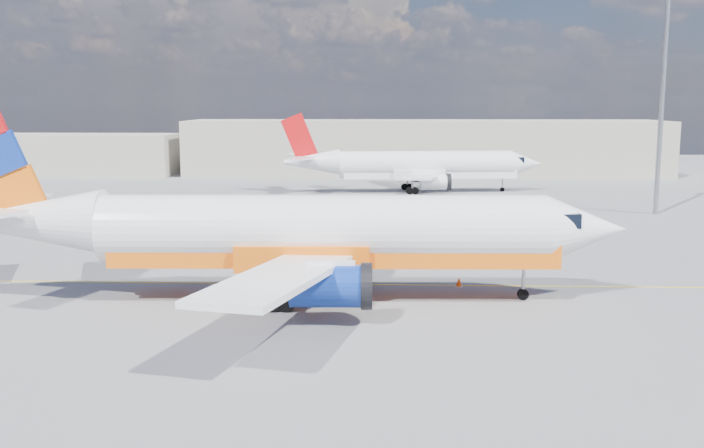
{
  "coord_description": "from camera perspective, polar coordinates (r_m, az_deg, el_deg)",
  "views": [
    {
      "loc": [
        -1.1,
        -42.54,
        10.8
      ],
      "look_at": [
        -2.95,
        3.95,
        3.5
      ],
      "focal_mm": 40.0,
      "sensor_mm": 36.0,
      "label": 1
    }
  ],
  "objects": [
    {
      "name": "ground",
      "position": [
        43.91,
        3.65,
        -5.34
      ],
      "size": [
        240.0,
        240.0,
        0.0
      ],
      "primitive_type": "plane",
      "color": "slate",
      "rests_on": "ground"
    },
    {
      "name": "traffic_cone",
      "position": [
        46.61,
        7.78,
        -4.21
      ],
      "size": [
        0.41,
        0.41,
        0.57
      ],
      "color": "white",
      "rests_on": "ground"
    },
    {
      "name": "taxi_line",
      "position": [
        46.82,
        3.57,
        -4.43
      ],
      "size": [
        70.0,
        0.15,
        0.01
      ],
      "primitive_type": "cube",
      "color": "yellow",
      "rests_on": "ground"
    },
    {
      "name": "floodlight_mast",
      "position": [
        80.57,
        21.71,
        9.9
      ],
      "size": [
        1.59,
        1.59,
        21.77
      ],
      "color": "gray",
      "rests_on": "ground"
    },
    {
      "name": "terminal_annex",
      "position": [
        122.92,
        -18.72,
        4.81
      ],
      "size": [
        26.0,
        10.0,
        6.0
      ],
      "primitive_type": "cube",
      "color": "#AAA393",
      "rests_on": "ground"
    },
    {
      "name": "main_jet",
      "position": [
        42.75,
        -3.61,
        -0.67
      ],
      "size": [
        36.56,
        28.92,
        11.08
      ],
      "rotation": [
        0.0,
        0.0,
        0.03
      ],
      "color": "white",
      "rests_on": "ground"
    },
    {
      "name": "second_jet",
      "position": [
        94.1,
        4.78,
        4.23
      ],
      "size": [
        31.3,
        24.66,
        9.5
      ],
      "rotation": [
        0.0,
        0.0,
        0.1
      ],
      "color": "white",
      "rests_on": "ground"
    },
    {
      "name": "terminal_main",
      "position": [
        117.9,
        5.26,
        5.57
      ],
      "size": [
        70.0,
        14.0,
        8.0
      ],
      "primitive_type": "cube",
      "color": "#AAA393",
      "rests_on": "ground"
    }
  ]
}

